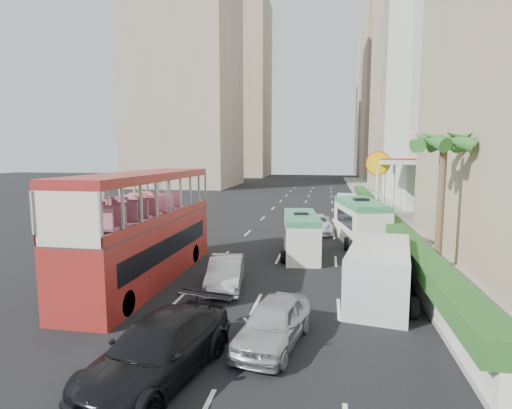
% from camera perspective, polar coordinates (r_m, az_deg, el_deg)
% --- Properties ---
extents(ground_plane, '(200.00, 200.00, 0.00)m').
position_cam_1_polar(ground_plane, '(18.05, 2.47, -11.83)').
color(ground_plane, black).
rests_on(ground_plane, ground).
extents(double_decker_bus, '(2.50, 11.00, 5.06)m').
position_cam_1_polar(double_decker_bus, '(19.13, -15.62, -3.16)').
color(double_decker_bus, maroon).
rests_on(double_decker_bus, ground).
extents(car_silver_lane_a, '(2.05, 4.29, 1.36)m').
position_cam_1_polar(car_silver_lane_a, '(18.17, -4.35, -11.70)').
color(car_silver_lane_a, '#B7BABE').
rests_on(car_silver_lane_a, ground).
extents(car_silver_lane_b, '(2.38, 4.30, 1.39)m').
position_cam_1_polar(car_silver_lane_b, '(13.18, 2.49, -19.29)').
color(car_silver_lane_b, '#B7BABE').
rests_on(car_silver_lane_b, ground).
extents(car_black, '(3.23, 5.70, 1.56)m').
position_cam_1_polar(car_black, '(11.80, -13.65, -22.88)').
color(car_black, black).
rests_on(car_black, ground).
extents(van_asset, '(2.55, 4.98, 1.34)m').
position_cam_1_polar(van_asset, '(30.60, 8.63, -3.98)').
color(van_asset, silver).
rests_on(van_asset, ground).
extents(minibus_near, '(2.51, 5.66, 2.42)m').
position_cam_1_polar(minibus_near, '(23.45, 6.41, -4.34)').
color(minibus_near, silver).
rests_on(minibus_near, ground).
extents(minibus_far, '(3.32, 6.74, 2.86)m').
position_cam_1_polar(minibus_far, '(27.30, 14.68, -2.44)').
color(minibus_far, silver).
rests_on(minibus_far, ground).
extents(panel_van_near, '(3.14, 5.87, 2.23)m').
position_cam_1_polar(panel_van_near, '(17.14, 17.17, -9.27)').
color(panel_van_near, silver).
rests_on(panel_van_near, ground).
extents(panel_van_far, '(1.83, 4.54, 1.81)m').
position_cam_1_polar(panel_van_far, '(41.08, 12.82, 0.04)').
color(panel_van_far, silver).
rests_on(panel_van_far, ground).
extents(sidewalk, '(6.00, 120.00, 0.18)m').
position_cam_1_polar(sidewalk, '(42.83, 19.20, -1.00)').
color(sidewalk, '#99968C').
rests_on(sidewalk, ground).
extents(kerb_wall, '(0.30, 44.00, 1.00)m').
position_cam_1_polar(kerb_wall, '(31.58, 17.26, -2.62)').
color(kerb_wall, silver).
rests_on(kerb_wall, sidewalk).
extents(hedge, '(1.10, 44.00, 0.70)m').
position_cam_1_polar(hedge, '(31.46, 17.32, -1.10)').
color(hedge, '#2D6626').
rests_on(hedge, kerb_wall).
extents(palm_tree, '(0.36, 0.36, 6.40)m').
position_cam_1_polar(palm_tree, '(21.76, 24.86, -0.07)').
color(palm_tree, brown).
rests_on(palm_tree, sidewalk).
extents(shell_station, '(6.50, 8.00, 5.50)m').
position_cam_1_polar(shell_station, '(40.77, 21.17, 2.29)').
color(shell_station, silver).
rests_on(shell_station, ground).
extents(tower_mid, '(16.00, 16.00, 50.00)m').
position_cam_1_polar(tower_mid, '(78.89, 22.99, 20.64)').
color(tower_mid, tan).
rests_on(tower_mid, ground).
extents(tower_far_a, '(14.00, 14.00, 44.00)m').
position_cam_1_polar(tower_far_a, '(101.29, 19.27, 15.93)').
color(tower_far_a, tan).
rests_on(tower_far_a, ground).
extents(tower_far_b, '(14.00, 14.00, 40.00)m').
position_cam_1_polar(tower_far_b, '(122.62, 17.61, 13.45)').
color(tower_far_b, tan).
rests_on(tower_far_b, ground).
extents(tower_left_a, '(18.00, 18.00, 52.00)m').
position_cam_1_polar(tower_left_a, '(79.17, -10.20, 21.78)').
color(tower_left_a, tan).
rests_on(tower_left_a, ground).
extents(tower_left_b, '(16.00, 16.00, 46.00)m').
position_cam_1_polar(tower_left_b, '(110.97, -2.58, 16.03)').
color(tower_left_b, tan).
rests_on(tower_left_b, ground).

